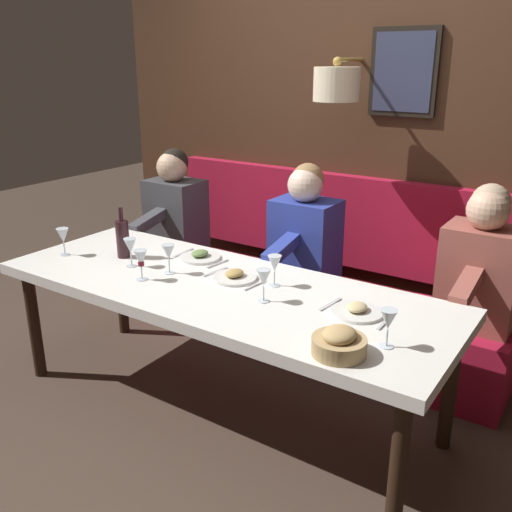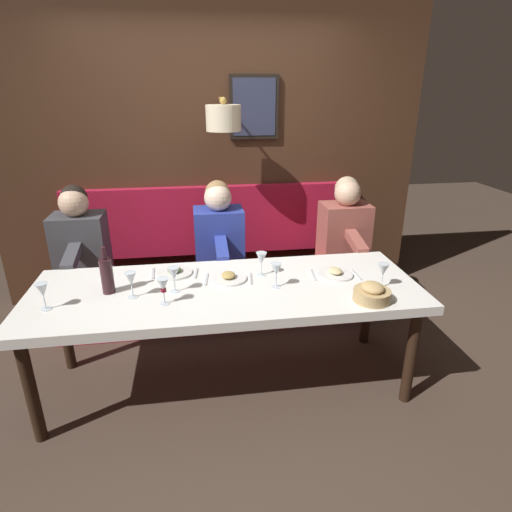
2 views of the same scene
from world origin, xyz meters
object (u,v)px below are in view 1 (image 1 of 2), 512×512
(wine_glass_4, at_px, (264,279))
(bread_bowl, at_px, (339,343))
(wine_glass_2, at_px, (388,321))
(wine_glass_5, at_px, (63,236))
(wine_bottle, at_px, (123,238))
(wine_glass_3, at_px, (130,247))
(diner_near, at_px, (305,230))
(diner_nearest, at_px, (481,263))
(diner_middle, at_px, (175,206))
(wine_glass_0, at_px, (141,259))
(wine_glass_1, at_px, (275,264))
(dining_table, at_px, (219,295))
(wine_glass_6, at_px, (169,253))

(wine_glass_4, bearing_deg, bread_bowl, -116.58)
(wine_glass_2, distance_m, wine_glass_4, 0.67)
(wine_glass_5, distance_m, wine_bottle, 0.36)
(wine_glass_3, bearing_deg, bread_bowl, -100.32)
(wine_glass_5, bearing_deg, diner_near, -46.05)
(wine_glass_5, xyz_separation_m, wine_bottle, (0.17, -0.32, -0.00))
(diner_nearest, height_order, diner_middle, same)
(wine_glass_0, distance_m, wine_glass_2, 1.35)
(wine_glass_0, bearing_deg, wine_glass_1, -63.09)
(wine_glass_1, xyz_separation_m, wine_glass_3, (-0.20, 0.82, 0.00))
(diner_near, distance_m, bread_bowl, 1.45)
(wine_glass_4, xyz_separation_m, wine_glass_5, (-0.09, 1.36, 0.00))
(wine_glass_4, distance_m, wine_glass_5, 1.36)
(dining_table, distance_m, wine_glass_6, 0.37)
(diner_middle, relative_size, wine_glass_1, 4.82)
(wine_glass_5, height_order, bread_bowl, wine_glass_5)
(wine_glass_4, bearing_deg, dining_table, 80.58)
(diner_near, relative_size, wine_glass_3, 4.82)
(diner_nearest, bearing_deg, bread_bowl, 167.99)
(wine_glass_3, relative_size, wine_glass_6, 1.00)
(wine_bottle, bearing_deg, wine_glass_5, 117.91)
(diner_nearest, relative_size, diner_near, 1.00)
(diner_middle, bearing_deg, dining_table, -129.25)
(dining_table, distance_m, wine_glass_1, 0.34)
(diner_near, distance_m, wine_glass_6, 0.97)
(diner_near, bearing_deg, wine_glass_6, 159.56)
(diner_near, relative_size, wine_glass_5, 4.82)
(wine_glass_5, bearing_deg, bread_bowl, -95.30)
(wine_glass_3, relative_size, wine_glass_5, 1.00)
(wine_glass_3, height_order, wine_glass_4, same)
(wine_glass_2, distance_m, wine_bottle, 1.71)
(diner_nearest, distance_m, wine_glass_3, 1.91)
(diner_near, height_order, wine_glass_5, diner_near)
(diner_nearest, relative_size, wine_glass_2, 4.82)
(dining_table, relative_size, wine_glass_3, 15.05)
(wine_glass_2, height_order, wine_glass_5, same)
(diner_nearest, bearing_deg, wine_glass_5, 115.55)
(wine_glass_2, height_order, bread_bowl, wine_glass_2)
(wine_glass_4, bearing_deg, diner_middle, 56.15)
(diner_nearest, distance_m, bread_bowl, 1.23)
(diner_nearest, height_order, wine_glass_2, diner_nearest)
(dining_table, height_order, wine_bottle, wine_bottle)
(wine_glass_0, height_order, wine_bottle, wine_bottle)
(diner_nearest, relative_size, wine_glass_5, 4.82)
(diner_middle, distance_m, wine_glass_0, 1.27)
(wine_glass_0, bearing_deg, diner_nearest, -54.37)
(wine_glass_0, relative_size, wine_glass_1, 1.00)
(wine_glass_0, height_order, wine_glass_6, same)
(diner_nearest, height_order, wine_glass_6, diner_nearest)
(diner_middle, xyz_separation_m, wine_glass_4, (-0.93, -1.39, 0.04))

